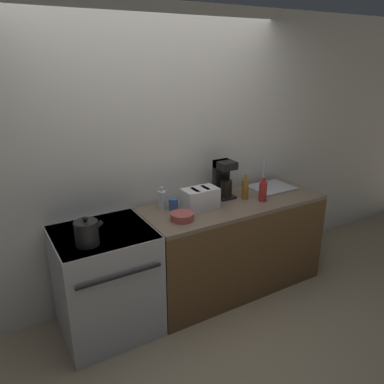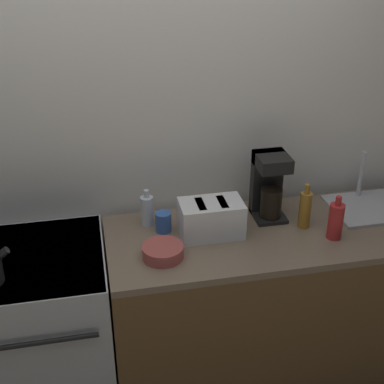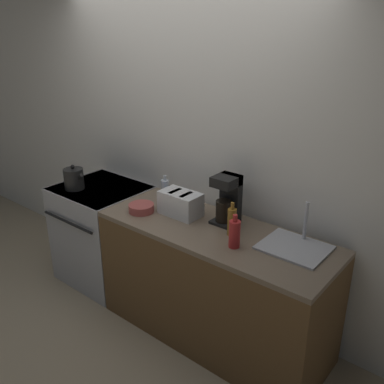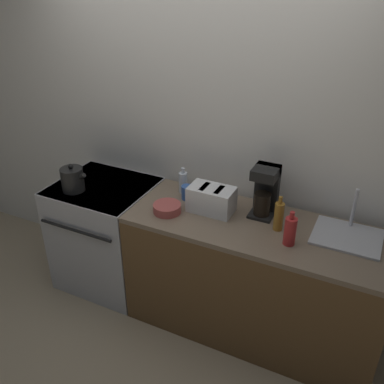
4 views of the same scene
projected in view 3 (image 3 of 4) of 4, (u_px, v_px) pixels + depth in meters
name	position (u px, v px, depth m)	size (l,w,h in m)	color
ground_plane	(127.00, 321.00, 3.47)	(12.00, 12.00, 0.00)	tan
wall_back	(184.00, 147.00, 3.50)	(8.00, 0.05, 2.60)	silver
stove	(104.00, 232.00, 3.91)	(0.75, 0.71, 0.90)	#B7B7BC
counter_block	(214.00, 284.00, 3.17)	(1.75, 0.66, 0.90)	brown
kettle	(74.00, 179.00, 3.69)	(0.21, 0.17, 0.22)	black
toaster	(181.00, 204.00, 3.20)	(0.31, 0.19, 0.18)	white
coffee_maker	(227.00, 198.00, 3.05)	(0.16, 0.19, 0.36)	black
sink_tray	(295.00, 246.00, 2.75)	(0.42, 0.35, 0.28)	#B7B7BC
bottle_amber	(232.00, 221.00, 2.89)	(0.06, 0.06, 0.24)	#9E6B23
bottle_red	(235.00, 234.00, 2.74)	(0.07, 0.07, 0.23)	#B72828
bottle_clear	(165.00, 189.00, 3.49)	(0.06, 0.06, 0.20)	silver
cup_blue	(165.00, 198.00, 3.40)	(0.08, 0.08, 0.10)	#3860B2
bowl	(141.00, 208.00, 3.27)	(0.19, 0.19, 0.06)	#B24C47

